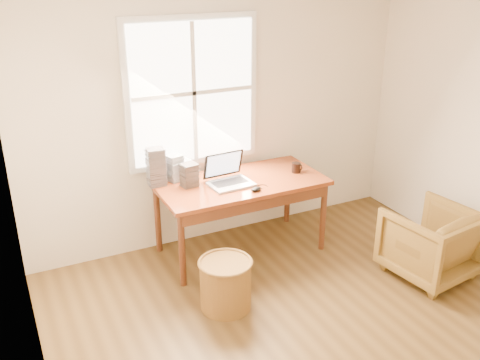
% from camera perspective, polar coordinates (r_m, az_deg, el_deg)
% --- Properties ---
extents(room_shell, '(4.04, 4.54, 2.64)m').
position_cam_1_polar(room_shell, '(3.58, 11.41, -0.86)').
color(room_shell, brown).
rests_on(room_shell, ground).
extents(desk, '(1.60, 0.80, 0.04)m').
position_cam_1_polar(desk, '(5.11, 0.07, -0.29)').
color(desk, brown).
rests_on(desk, room_shell).
extents(armchair, '(0.79, 0.81, 0.66)m').
position_cam_1_polar(armchair, '(5.18, 19.62, -6.29)').
color(armchair, olive).
rests_on(armchair, room_shell).
extents(wicker_stool, '(0.52, 0.52, 0.43)m').
position_cam_1_polar(wicker_stool, '(4.52, -1.54, -11.10)').
color(wicker_stool, brown).
rests_on(wicker_stool, room_shell).
extents(laptop, '(0.47, 0.49, 0.33)m').
position_cam_1_polar(laptop, '(4.93, -0.96, 1.18)').
color(laptop, silver).
rests_on(laptop, desk).
extents(mouse, '(0.13, 0.10, 0.04)m').
position_cam_1_polar(mouse, '(4.87, 1.73, -0.98)').
color(mouse, black).
rests_on(mouse, desk).
extents(coffee_mug, '(0.10, 0.10, 0.10)m').
position_cam_1_polar(coffee_mug, '(5.31, 6.00, 1.32)').
color(coffee_mug, black).
rests_on(coffee_mug, desk).
extents(cd_stack_a, '(0.16, 0.15, 0.26)m').
position_cam_1_polar(cd_stack_a, '(5.09, -6.94, 1.31)').
color(cd_stack_a, silver).
rests_on(cd_stack_a, desk).
extents(cd_stack_b, '(0.16, 0.14, 0.22)m').
position_cam_1_polar(cd_stack_b, '(4.96, -5.44, 0.52)').
color(cd_stack_b, black).
rests_on(cd_stack_b, desk).
extents(cd_stack_c, '(0.16, 0.14, 0.36)m').
position_cam_1_polar(cd_stack_c, '(5.00, -8.94, 1.36)').
color(cd_stack_c, gray).
rests_on(cd_stack_c, desk).
extents(cd_stack_d, '(0.18, 0.17, 0.19)m').
position_cam_1_polar(cd_stack_d, '(5.14, -6.14, 1.15)').
color(cd_stack_d, silver).
rests_on(cd_stack_d, desk).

